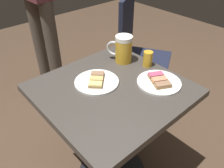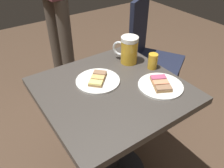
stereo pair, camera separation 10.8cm
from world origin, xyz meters
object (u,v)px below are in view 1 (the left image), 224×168
object	(u,v)px
plate_far	(159,82)
beer_mug	(123,49)
beer_glass_small	(148,59)
cafe_chair	(137,50)
plate_near	(97,81)

from	to	relation	value
plate_far	beer_mug	size ratio (longest dim) A/B	1.42
beer_mug	beer_glass_small	bearing A→B (deg)	27.69
plate_far	beer_mug	bearing A→B (deg)	176.46
plate_far	beer_mug	xyz separation A→B (m)	(-0.28, 0.02, 0.07)
beer_glass_small	cafe_chair	xyz separation A→B (m)	(-0.40, 0.36, -0.22)
cafe_chair	plate_near	bearing A→B (deg)	-3.92
plate_near	cafe_chair	world-z (taller)	cafe_chair
plate_near	cafe_chair	size ratio (longest dim) A/B	0.24
plate_near	beer_glass_small	size ratio (longest dim) A/B	2.58
cafe_chair	beer_mug	bearing A→B (deg)	1.56
plate_far	cafe_chair	distance (m)	0.73
plate_far	beer_glass_small	world-z (taller)	beer_glass_small
plate_near	cafe_chair	bearing A→B (deg)	116.53
cafe_chair	plate_far	bearing A→B (deg)	20.43
beer_glass_small	beer_mug	bearing A→B (deg)	-152.31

